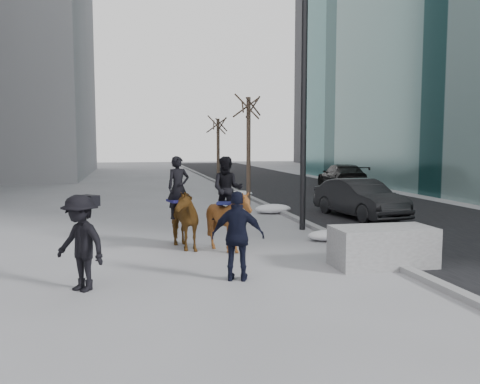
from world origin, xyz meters
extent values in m
plane|color=gray|center=(0.00, 0.00, 0.00)|extent=(120.00, 120.00, 0.00)
cube|color=black|center=(7.00, 10.00, 0.01)|extent=(8.00, 90.00, 0.01)
cube|color=gray|center=(3.00, 10.00, 0.06)|extent=(0.25, 90.00, 0.12)
cube|color=gray|center=(2.76, -0.73, 0.43)|extent=(2.18, 1.11, 0.87)
imported|color=black|center=(5.43, 6.05, 0.69)|extent=(2.09, 4.36, 1.38)
imported|color=black|center=(9.25, 16.38, 0.73)|extent=(2.86, 5.30, 1.46)
imported|color=#4B2D0F|center=(-1.39, 2.08, 0.77)|extent=(1.28, 1.97, 1.53)
imported|color=black|center=(-1.39, 2.23, 1.54)|extent=(0.66, 0.52, 1.60)
cube|color=#13113E|center=(-1.39, 2.23, 1.21)|extent=(0.61, 0.67, 0.06)
imported|color=#512C10|center=(-0.24, 1.41, 0.77)|extent=(1.59, 1.69, 1.54)
imported|color=black|center=(-0.24, 1.56, 1.55)|extent=(0.92, 0.80, 1.60)
cube|color=#10133B|center=(-0.24, 1.56, 1.21)|extent=(0.62, 0.67, 0.06)
imported|color=black|center=(-0.55, -1.18, 0.88)|extent=(1.11, 0.71, 1.75)
cylinder|color=orange|center=(-0.60, -0.63, 1.15)|extent=(0.04, 0.18, 0.07)
imported|color=black|center=(-3.48, -1.25, 0.88)|extent=(1.27, 1.26, 1.75)
cube|color=black|center=(-3.33, -1.00, 1.62)|extent=(0.41, 0.41, 0.20)
cylinder|color=black|center=(2.60, 4.10, 4.50)|extent=(0.18, 0.18, 9.00)
ellipsoid|color=silver|center=(2.70, 7.77, 0.18)|extent=(1.38, 0.88, 0.35)
ellipsoid|color=silver|center=(2.70, 2.27, 0.14)|extent=(1.11, 0.70, 0.28)
ellipsoid|color=silver|center=(2.70, 13.70, 0.16)|extent=(1.24, 0.79, 0.31)
ellipsoid|color=silver|center=(2.70, -0.81, 0.16)|extent=(1.30, 0.82, 0.33)
camera|label=1|loc=(-2.56, -10.68, 2.69)|focal=38.00mm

